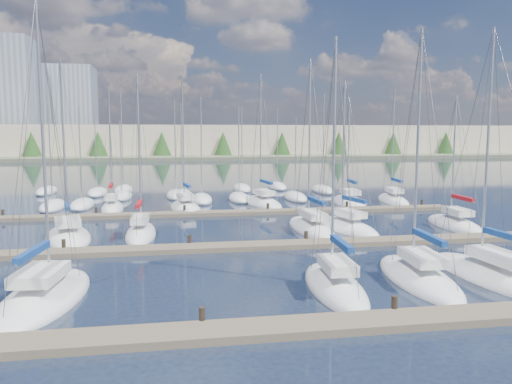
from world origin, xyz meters
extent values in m
plane|color=#1D273B|center=(0.00, 60.00, 0.00)|extent=(400.00, 400.00, 0.00)
cube|color=#6B5E4C|center=(0.00, 2.00, 0.15)|extent=(44.00, 1.80, 0.35)
cylinder|color=#2D261C|center=(-4.00, 2.90, 0.30)|extent=(0.26, 0.26, 1.10)
cylinder|color=#2D261C|center=(4.00, 2.90, 0.30)|extent=(0.26, 0.26, 1.10)
cube|color=#6B5E4C|center=(0.00, 16.00, 0.15)|extent=(44.00, 1.80, 0.35)
cylinder|color=#2D261C|center=(-12.00, 16.90, 0.30)|extent=(0.26, 0.26, 1.10)
cylinder|color=#2D261C|center=(-4.00, 16.90, 0.30)|extent=(0.26, 0.26, 1.10)
cylinder|color=#2D261C|center=(4.00, 16.90, 0.30)|extent=(0.26, 0.26, 1.10)
cylinder|color=#2D261C|center=(12.00, 16.90, 0.30)|extent=(0.26, 0.26, 1.10)
cube|color=#6B5E4C|center=(0.00, 30.00, 0.15)|extent=(44.00, 1.80, 0.35)
cylinder|color=#2D261C|center=(-20.00, 30.90, 0.30)|extent=(0.26, 0.26, 1.10)
cylinder|color=#2D261C|center=(-12.00, 30.90, 0.30)|extent=(0.26, 0.26, 1.10)
cylinder|color=#2D261C|center=(-4.00, 30.90, 0.30)|extent=(0.26, 0.26, 1.10)
cylinder|color=#2D261C|center=(4.00, 30.90, 0.30)|extent=(0.26, 0.26, 1.10)
cylinder|color=#2D261C|center=(12.00, 30.90, 0.30)|extent=(0.26, 0.26, 1.10)
cylinder|color=#2D261C|center=(20.00, 30.90, 0.30)|extent=(0.26, 0.26, 1.10)
ellipsoid|color=white|center=(11.26, 6.97, 0.05)|extent=(3.46, 9.87, 1.60)
cube|color=black|center=(11.26, 6.97, 0.05)|extent=(1.77, 4.74, 0.12)
cube|color=silver|center=(11.30, 6.49, 1.35)|extent=(1.75, 3.50, 0.50)
cylinder|color=#9EA0A5|center=(11.20, 7.74, 7.02)|extent=(0.14, 0.14, 11.84)
cylinder|color=#9EA0A5|center=(11.36, 5.72, 2.40)|extent=(0.42, 4.06, 0.10)
cube|color=navy|center=(11.36, 5.72, 2.52)|extent=(0.59, 3.75, 0.30)
ellipsoid|color=white|center=(-12.54, 21.01, 0.05)|extent=(4.83, 8.56, 1.60)
cube|color=black|center=(-12.54, 21.01, 0.05)|extent=(2.44, 4.14, 0.12)
cube|color=silver|center=(-12.45, 20.61, 1.35)|extent=(2.29, 3.14, 0.50)
cylinder|color=#9EA0A5|center=(-12.69, 21.64, 6.95)|extent=(0.14, 0.14, 11.70)
cylinder|color=#9EA0A5|center=(-12.30, 19.98, 2.40)|extent=(0.87, 3.33, 0.10)
cube|color=navy|center=(-12.30, 19.98, 2.52)|extent=(1.00, 3.11, 0.30)
ellipsoid|color=white|center=(-10.89, 7.36, 0.05)|extent=(4.21, 8.97, 1.60)
cube|color=silver|center=(-10.94, 6.93, 1.35)|extent=(2.12, 3.21, 0.50)
cylinder|color=#9EA0A5|center=(-10.81, 8.05, 7.33)|extent=(0.14, 0.14, 12.45)
cylinder|color=#9EA0A5|center=(-11.02, 6.24, 2.40)|extent=(0.52, 3.62, 0.10)
cube|color=navy|center=(-11.02, 6.24, 2.52)|extent=(0.68, 3.36, 0.30)
ellipsoid|color=white|center=(5.59, 21.18, 0.05)|extent=(2.84, 9.38, 1.60)
cube|color=silver|center=(5.60, 20.71, 1.35)|extent=(1.50, 3.30, 0.50)
cylinder|color=#9EA0A5|center=(5.56, 21.92, 7.19)|extent=(0.14, 0.14, 12.17)
cylinder|color=#9EA0A5|center=(5.63, 19.97, 2.40)|extent=(0.23, 3.91, 0.10)
cube|color=navy|center=(5.63, 19.97, 2.52)|extent=(0.42, 3.60, 0.30)
ellipsoid|color=white|center=(4.41, 35.99, 0.05)|extent=(4.23, 9.02, 1.60)
cube|color=maroon|center=(4.41, 35.99, 0.05)|extent=(2.14, 4.35, 0.12)
cube|color=silver|center=(4.48, 35.56, 1.35)|extent=(2.05, 3.25, 0.50)
cylinder|color=#9EA0A5|center=(4.30, 36.68, 7.46)|extent=(0.14, 0.14, 12.73)
cylinder|color=#9EA0A5|center=(4.59, 34.88, 2.40)|extent=(0.68, 3.61, 0.10)
cube|color=navy|center=(4.59, 34.88, 2.52)|extent=(0.83, 3.36, 0.30)
ellipsoid|color=white|center=(8.47, 21.19, 0.05)|extent=(4.32, 8.51, 1.60)
cube|color=black|center=(8.47, 21.19, 0.05)|extent=(2.18, 4.11, 0.12)
cube|color=silver|center=(8.55, 20.79, 1.35)|extent=(2.03, 3.09, 0.50)
cylinder|color=#9EA0A5|center=(8.33, 21.83, 6.38)|extent=(0.14, 0.14, 10.55)
cylinder|color=#9EA0A5|center=(8.69, 20.16, 2.40)|extent=(0.82, 3.36, 0.10)
cube|color=navy|center=(8.69, 20.16, 2.52)|extent=(0.96, 3.14, 0.30)
ellipsoid|color=white|center=(17.49, 20.70, 0.05)|extent=(2.89, 8.14, 1.60)
cube|color=silver|center=(17.47, 20.30, 1.35)|extent=(1.51, 2.88, 0.50)
cylinder|color=#9EA0A5|center=(17.52, 21.34, 5.84)|extent=(0.14, 0.14, 9.49)
cylinder|color=#9EA0A5|center=(17.44, 19.66, 2.40)|extent=(0.27, 3.37, 0.10)
cube|color=maroon|center=(17.44, 19.66, 2.52)|extent=(0.46, 3.11, 0.30)
ellipsoid|color=white|center=(-3.84, 33.83, 0.05)|extent=(3.80, 7.78, 1.60)
cube|color=silver|center=(-3.79, 33.46, 1.35)|extent=(1.86, 2.80, 0.50)
cylinder|color=#9EA0A5|center=(-3.93, 34.42, 7.19)|extent=(0.14, 0.14, 12.18)
cylinder|color=#9EA0A5|center=(-3.70, 32.87, 2.40)|extent=(0.57, 3.11, 0.10)
cube|color=navy|center=(-3.70, 32.87, 2.52)|extent=(0.73, 2.89, 0.30)
ellipsoid|color=white|center=(13.73, 35.03, 0.05)|extent=(3.80, 8.68, 1.60)
cube|color=maroon|center=(13.73, 35.03, 0.05)|extent=(1.94, 4.18, 0.12)
cube|color=silver|center=(13.69, 34.61, 1.35)|extent=(1.92, 3.10, 0.50)
cylinder|color=#9EA0A5|center=(13.80, 35.70, 6.28)|extent=(0.14, 0.14, 10.36)
cylinder|color=#9EA0A5|center=(13.62, 33.94, 2.40)|extent=(0.45, 3.53, 0.10)
cube|color=navy|center=(13.62, 33.94, 2.52)|extent=(0.62, 3.27, 0.30)
ellipsoid|color=white|center=(2.67, 6.66, 0.05)|extent=(2.87, 7.93, 1.60)
cube|color=maroon|center=(2.67, 6.66, 0.05)|extent=(1.48, 3.81, 0.12)
cube|color=silver|center=(2.64, 6.27, 1.35)|extent=(1.49, 2.80, 0.50)
cylinder|color=#9EA0A5|center=(2.70, 7.29, 6.62)|extent=(0.14, 0.14, 11.04)
cylinder|color=#9EA0A5|center=(2.61, 5.65, 2.40)|extent=(0.29, 3.28, 0.10)
cube|color=navy|center=(2.61, 5.65, 2.52)|extent=(0.47, 3.03, 0.30)
ellipsoid|color=white|center=(19.03, 35.53, 0.05)|extent=(3.35, 8.37, 1.60)
cube|color=black|center=(19.03, 35.53, 0.05)|extent=(1.70, 4.03, 0.12)
cube|color=silver|center=(18.98, 35.12, 1.35)|extent=(1.65, 2.99, 0.50)
cylinder|color=#9EA0A5|center=(19.11, 36.17, 6.87)|extent=(0.14, 0.14, 11.54)
cylinder|color=#9EA0A5|center=(18.90, 34.48, 2.40)|extent=(0.52, 3.41, 0.10)
cube|color=navy|center=(18.90, 34.48, 2.52)|extent=(0.68, 3.16, 0.30)
ellipsoid|color=white|center=(-11.01, 34.61, 0.05)|extent=(2.49, 7.06, 1.60)
cube|color=black|center=(-11.01, 34.61, 0.05)|extent=(1.28, 3.40, 0.12)
cube|color=silver|center=(-10.99, 34.27, 1.35)|extent=(1.29, 2.50, 0.50)
cylinder|color=#9EA0A5|center=(-11.04, 35.17, 6.57)|extent=(0.14, 0.14, 10.94)
cylinder|color=#9EA0A5|center=(-10.96, 33.71, 2.40)|extent=(0.26, 2.92, 0.10)
cube|color=maroon|center=(-10.96, 33.71, 2.52)|extent=(0.45, 2.70, 0.30)
ellipsoid|color=white|center=(-7.45, 21.32, 0.05)|extent=(2.27, 7.62, 1.60)
cube|color=silver|center=(-7.46, 20.94, 1.35)|extent=(1.22, 2.67, 0.50)
cylinder|color=#9EA0A5|center=(-7.44, 21.92, 6.48)|extent=(0.14, 0.14, 10.75)
cylinder|color=#9EA0A5|center=(-7.47, 20.33, 2.40)|extent=(0.15, 3.19, 0.10)
cube|color=maroon|center=(-7.47, 20.33, 2.52)|extent=(0.35, 2.94, 0.30)
ellipsoid|color=white|center=(7.40, 7.38, 0.05)|extent=(3.38, 8.76, 1.60)
cube|color=silver|center=(7.36, 6.95, 1.35)|extent=(1.74, 3.11, 0.50)
cylinder|color=#9EA0A5|center=(7.45, 8.06, 6.98)|extent=(0.14, 0.14, 11.76)
cylinder|color=#9EA0A5|center=(7.31, 6.26, 2.40)|extent=(0.36, 3.60, 0.10)
cube|color=navy|center=(7.31, 6.26, 2.52)|extent=(0.54, 3.33, 0.30)
cylinder|color=#9EA0A5|center=(-20.75, 49.89, 6.50)|extent=(0.12, 0.12, 11.20)
ellipsoid|color=white|center=(-20.75, 49.89, 0.25)|extent=(2.20, 6.40, 1.40)
cylinder|color=#9EA0A5|center=(-3.94, 43.45, 5.97)|extent=(0.12, 0.12, 10.14)
ellipsoid|color=white|center=(-3.94, 43.45, 0.25)|extent=(2.20, 6.40, 1.40)
cylinder|color=#9EA0A5|center=(-4.68, 43.24, 6.14)|extent=(0.12, 0.12, 10.49)
ellipsoid|color=white|center=(-4.68, 43.24, 0.25)|extent=(2.20, 6.40, 1.40)
cylinder|color=#9EA0A5|center=(9.07, 50.53, 5.93)|extent=(0.12, 0.12, 10.06)
ellipsoid|color=white|center=(9.07, 50.53, 0.25)|extent=(2.20, 6.40, 1.40)
cylinder|color=#9EA0A5|center=(-14.23, 47.33, 5.60)|extent=(0.12, 0.12, 9.39)
ellipsoid|color=white|center=(-14.23, 47.33, 0.25)|extent=(2.20, 6.40, 1.40)
cylinder|color=#9EA0A5|center=(-16.97, 36.19, 5.83)|extent=(0.12, 0.12, 9.85)
ellipsoid|color=white|center=(-16.97, 36.19, 0.25)|extent=(2.20, 6.40, 1.40)
cylinder|color=#9EA0A5|center=(-14.23, 36.83, 5.55)|extent=(0.12, 0.12, 9.30)
ellipsoid|color=white|center=(-14.23, 36.83, 0.25)|extent=(2.20, 6.40, 1.40)
cylinder|color=#9EA0A5|center=(13.97, 45.41, 6.74)|extent=(0.12, 0.12, 11.68)
ellipsoid|color=white|center=(13.97, 45.41, 0.25)|extent=(2.20, 6.40, 1.40)
cylinder|color=#9EA0A5|center=(2.31, 39.32, 5.78)|extent=(0.12, 0.12, 9.76)
ellipsoid|color=white|center=(2.31, 39.32, 0.25)|extent=(2.20, 6.40, 1.40)
cylinder|color=#9EA0A5|center=(-11.34, 49.91, 6.87)|extent=(0.12, 0.12, 11.95)
ellipsoid|color=white|center=(-11.34, 49.91, 0.25)|extent=(2.20, 6.40, 1.40)
cylinder|color=#9EA0A5|center=(8.76, 39.06, 5.13)|extent=(0.12, 0.12, 8.46)
ellipsoid|color=white|center=(8.76, 39.06, 0.25)|extent=(2.20, 6.40, 1.40)
cylinder|color=#9EA0A5|center=(-10.91, 43.47, 4.96)|extent=(0.12, 0.12, 8.12)
ellipsoid|color=white|center=(-10.91, 43.47, 0.25)|extent=(2.20, 6.40, 1.40)
cylinder|color=#9EA0A5|center=(4.00, 49.08, 5.90)|extent=(0.12, 0.12, 10.00)
ellipsoid|color=white|center=(4.00, 49.08, 0.25)|extent=(2.20, 6.40, 1.40)
cylinder|color=#9EA0A5|center=(-1.89, 38.97, 6.17)|extent=(0.12, 0.12, 10.54)
ellipsoid|color=white|center=(-1.89, 38.97, 0.25)|extent=(2.20, 6.40, 1.40)
cube|color=#666B51|center=(0.00, 150.00, 0.50)|extent=(400.00, 60.00, 1.00)
cube|color=beige|center=(10.00, 140.00, 5.00)|extent=(200.00, 12.00, 10.00)
cube|color=slate|center=(-60.00, 160.00, 19.00)|extent=(22.00, 18.00, 38.00)
cube|color=slate|center=(-40.00, 165.00, 15.00)|extent=(18.00, 15.00, 30.00)
cone|color=#284C1E|center=(-44.00, 133.00, 4.00)|extent=(6.00, 6.00, 8.00)
cone|color=#284C1E|center=(-26.00, 133.00, 4.00)|extent=(6.00, 6.00, 8.00)
cone|color=#284C1E|center=(-8.00, 133.00, 4.00)|extent=(6.00, 6.00, 8.00)
cone|color=#284C1E|center=(10.00, 133.00, 4.00)|extent=(6.00, 6.00, 8.00)
cone|color=#284C1E|center=(28.00, 133.00, 4.00)|extent=(6.00, 6.00, 8.00)
cone|color=#284C1E|center=(46.00, 133.00, 4.00)|extent=(6.00, 6.00, 8.00)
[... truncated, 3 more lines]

